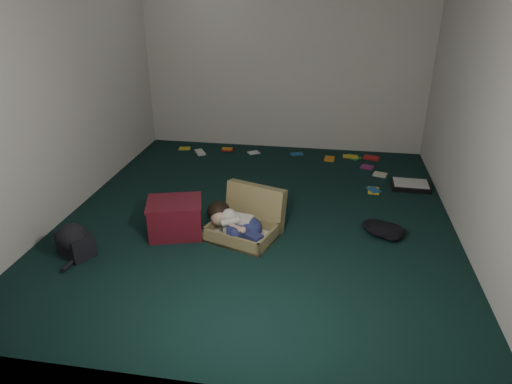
# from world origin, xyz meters

# --- Properties ---
(floor) EXTENTS (4.50, 4.50, 0.00)m
(floor) POSITION_xyz_m (0.00, 0.00, 0.00)
(floor) COLOR black
(floor) RESTS_ON ground
(wall_back) EXTENTS (4.50, 0.00, 4.50)m
(wall_back) POSITION_xyz_m (0.00, 2.25, 1.30)
(wall_back) COLOR white
(wall_back) RESTS_ON ground
(wall_front) EXTENTS (4.50, 0.00, 4.50)m
(wall_front) POSITION_xyz_m (0.00, -2.25, 1.30)
(wall_front) COLOR white
(wall_front) RESTS_ON ground
(wall_left) EXTENTS (0.00, 4.50, 4.50)m
(wall_left) POSITION_xyz_m (-2.00, 0.00, 1.30)
(wall_left) COLOR white
(wall_left) RESTS_ON ground
(wall_right) EXTENTS (0.00, 4.50, 4.50)m
(wall_right) POSITION_xyz_m (2.00, 0.00, 1.30)
(wall_right) COLOR white
(wall_right) RESTS_ON ground
(suitcase) EXTENTS (0.78, 0.77, 0.46)m
(suitcase) POSITION_xyz_m (-0.05, -0.37, 0.14)
(suitcase) COLOR olive
(suitcase) RESTS_ON floor
(person) EXTENTS (0.62, 0.47, 0.28)m
(person) POSITION_xyz_m (-0.14, -0.51, 0.18)
(person) COLOR silver
(person) RESTS_ON suitcase
(maroon_bin) EXTENTS (0.61, 0.54, 0.36)m
(maroon_bin) POSITION_xyz_m (-0.74, -0.50, 0.18)
(maroon_bin) COLOR maroon
(maroon_bin) RESTS_ON floor
(backpack) EXTENTS (0.51, 0.48, 0.24)m
(backpack) POSITION_xyz_m (-1.51, -1.01, 0.12)
(backpack) COLOR black
(backpack) RESTS_ON floor
(clothing_pile) EXTENTS (0.42, 0.35, 0.13)m
(clothing_pile) POSITION_xyz_m (1.23, -0.10, 0.07)
(clothing_pile) COLOR black
(clothing_pile) RESTS_ON floor
(paper_tray) EXTENTS (0.46, 0.35, 0.06)m
(paper_tray) POSITION_xyz_m (1.70, 1.03, 0.03)
(paper_tray) COLOR black
(paper_tray) RESTS_ON floor
(book_scatter) EXTENTS (2.96, 1.33, 0.02)m
(book_scatter) POSITION_xyz_m (0.31, 1.73, 0.01)
(book_scatter) COLOR yellow
(book_scatter) RESTS_ON floor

